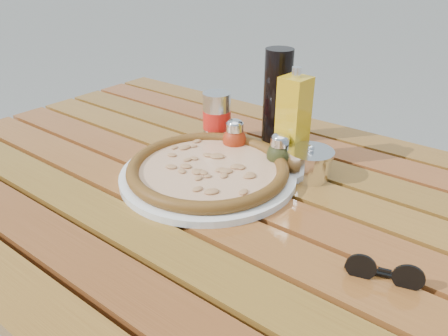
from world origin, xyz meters
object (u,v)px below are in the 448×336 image
Objects in this scene: oregano_shaker at (279,152)px; dark_bottle at (277,96)px; plate at (208,175)px; pepper_shaker at (234,137)px; pizza at (208,168)px; olive_oil_cruet at (293,120)px; soda_can at (217,118)px; sunglasses at (384,273)px; table at (218,217)px; parmesan_tin at (310,163)px.

dark_bottle reaches higher than oregano_shaker.
pepper_shaker is at bearing 103.31° from plate.
pizza is at bearing 123.69° from plate.
plate is 1.71× the size of olive_oil_cruet.
soda_can is at bearing -138.73° from dark_bottle.
oregano_shaker is at bearing 54.32° from pizza.
oregano_shaker is 0.75× the size of sunglasses.
sunglasses is (0.39, -0.08, -0.01)m from pizza.
soda_can reaches higher than table.
table is at bearing 151.61° from sunglasses.
table is 0.33m from dark_bottle.
olive_oil_cruet reaches higher than parmesan_tin.
dark_bottle is 2.02× the size of sunglasses.
table is 0.10m from pizza.
oregano_shaker reaches higher than plate.
pepper_shaker is at bearing 103.31° from pizza.
sunglasses is at bearing -11.94° from pizza.
pepper_shaker and oregano_shaker have the same top height.
sunglasses is at bearing -11.94° from plate.
parmesan_tin is at bearing 39.99° from pizza.
olive_oil_cruet reaches higher than pepper_shaker.
plate is at bearing -140.01° from parmesan_tin.
pizza is at bearing -125.68° from oregano_shaker.
oregano_shaker reaches higher than sunglasses.
dark_bottle reaches higher than olive_oil_cruet.
parmesan_tin is (0.16, 0.13, 0.02)m from plate.
soda_can reaches higher than pepper_shaker.
plate is 0.21m from parmesan_tin.
parmesan_tin is 0.32m from sunglasses.
plate is at bearing -56.31° from pizza.
pepper_shaker is (-0.03, 0.13, 0.02)m from pizza.
oregano_shaker is 0.07m from olive_oil_cruet.
oregano_shaker is 0.20m from soda_can.
plate is 1.64× the size of dark_bottle.
dark_bottle reaches higher than table.
parmesan_tin is at bearing -6.09° from soda_can.
dark_bottle reaches higher than plate.
pizza is 1.64× the size of olive_oil_cruet.
oregano_shaker is at bearing 128.28° from sunglasses.
sunglasses is (0.36, -0.07, 0.09)m from table.
pepper_shaker is at bearing -162.62° from olive_oil_cruet.
pepper_shaker is 0.37× the size of dark_bottle.
pizza is 4.21× the size of oregano_shaker.
olive_oil_cruet is (0.20, 0.01, 0.04)m from soda_can.
olive_oil_cruet is 1.93× the size of parmesan_tin.
olive_oil_cruet is at bearing 87.08° from oregano_shaker.
pizza is at bearing 163.09° from table.
pizza is 3.17× the size of parmesan_tin.
soda_can reaches higher than plate.
plate is 4.39× the size of pepper_shaker.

